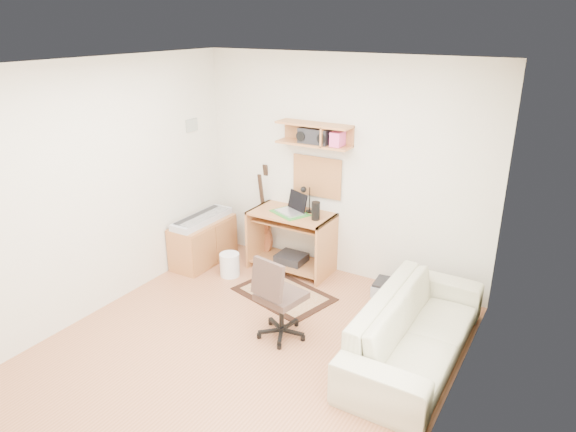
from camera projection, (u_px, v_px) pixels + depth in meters
The scene contains 22 objects.
floor at pixel (244, 353), 4.87m from camera, with size 3.60×4.00×0.01m, color #B2714A.
ceiling at pixel (234, 65), 3.94m from camera, with size 3.60×4.00×0.01m, color white.
back_wall at pixel (341, 169), 6.02m from camera, with size 3.60×0.01×2.60m, color beige.
left_wall at pixel (96, 190), 5.27m from camera, with size 0.01×4.00×2.60m, color beige.
right_wall at pixel (454, 274), 3.54m from camera, with size 0.01×4.00×2.60m, color beige.
wall_shelf at pixel (314, 134), 5.91m from camera, with size 0.90×0.25×0.26m, color #BC7742.
cork_board at pixel (317, 177), 6.19m from camera, with size 0.64×0.03×0.49m, color #A88854.
wall_photo at pixel (192, 125), 6.32m from camera, with size 0.02×0.20×0.15m, color #4C8CBF.
desk at pixel (291, 241), 6.36m from camera, with size 1.00×0.55×0.75m, color #BC7742, non-canonical shape.
laptop at pixel (290, 203), 6.17m from camera, with size 0.33×0.33×0.25m, color silver, non-canonical shape.
speaker at pixel (316, 211), 5.98m from camera, with size 0.10×0.10×0.22m, color black.
desk_lamp at pixel (310, 199), 6.20m from camera, with size 0.11×0.11×0.32m, color black, non-canonical shape.
pencil_cup at pixel (316, 211), 6.16m from camera, with size 0.07×0.07×0.10m, color navy.
boombox at pixel (314, 136), 5.91m from camera, with size 0.36×0.16×0.19m, color black.
rug at pixel (284, 294), 5.89m from camera, with size 1.06×0.70×0.01m, color tan.
task_chair at pixel (281, 296), 4.97m from camera, with size 0.45×0.45×0.89m, color #3A2A22, non-canonical shape.
cabinet at pixel (203, 242), 6.60m from camera, with size 0.40×0.90×0.55m, color #BC7742.
music_keyboard at pixel (202, 219), 6.49m from camera, with size 0.28×0.89×0.08m, color #B2B5BA.
guitar at pixel (261, 212), 6.65m from camera, with size 0.33×0.20×1.22m, color #96512E, non-canonical shape.
waste_basket at pixel (230, 265), 6.29m from camera, with size 0.24×0.24×0.29m, color white.
printer at pixel (392, 289), 5.85m from camera, with size 0.40×0.31×0.15m, color #A5A8AA.
sofa at pixel (417, 319), 4.68m from camera, with size 2.01×0.59×0.79m, color beige.
Camera 1 is at (2.45, -3.30, 2.93)m, focal length 32.33 mm.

